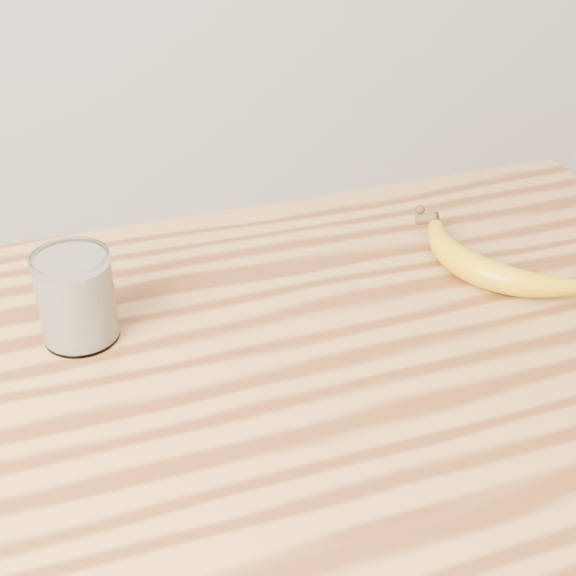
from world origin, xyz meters
name	(u,v)px	position (x,y,z in m)	size (l,w,h in m)	color
table	(307,450)	(0.00, 0.00, 0.77)	(1.20, 0.80, 0.90)	#A17239
smoothie_glass	(76,298)	(-0.23, 0.14, 0.95)	(0.09, 0.09, 0.11)	white
banana	(476,270)	(0.26, 0.09, 0.92)	(0.12, 0.33, 0.04)	#CB930B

